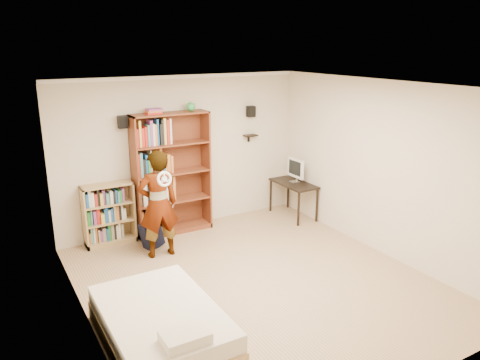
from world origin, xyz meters
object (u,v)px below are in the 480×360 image
at_px(tall_bookshelf, 172,174).
at_px(computer_desk, 293,199).
at_px(low_bookshelf, 109,214).
at_px(person, 158,204).
at_px(daybed, 161,321).

bearing_deg(tall_bookshelf, computer_desk, -10.97).
bearing_deg(low_bookshelf, person, -56.71).
bearing_deg(tall_bookshelf, person, -124.70).
distance_m(tall_bookshelf, person, 1.00).
bearing_deg(computer_desk, tall_bookshelf, 169.03).
xyz_separation_m(tall_bookshelf, computer_desk, (2.27, -0.44, -0.72)).
xyz_separation_m(low_bookshelf, computer_desk, (3.38, -0.48, -0.18)).
bearing_deg(tall_bookshelf, daybed, -114.68).
height_order(computer_desk, daybed, computer_desk).
relative_size(low_bookshelf, computer_desk, 1.04).
bearing_deg(low_bookshelf, daybed, -94.58).
distance_m(computer_desk, daybed, 4.40).
distance_m(tall_bookshelf, daybed, 3.33).
distance_m(daybed, person, 2.35).
height_order(low_bookshelf, computer_desk, low_bookshelf).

